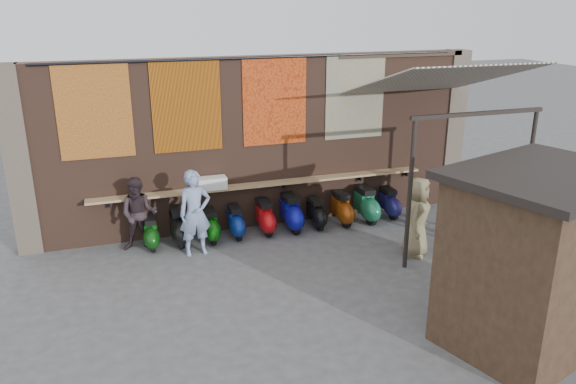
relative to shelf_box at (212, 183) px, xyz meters
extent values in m
plane|color=#474749|center=(1.26, -2.30, -1.26)|extent=(70.00, 70.00, 0.00)
cube|color=brown|center=(1.26, 0.40, 0.74)|extent=(10.00, 0.40, 4.00)
cube|color=#4C4238|center=(-3.94, 0.40, 0.74)|extent=(0.50, 0.50, 4.00)
cube|color=#4C4238|center=(6.46, 0.40, 0.74)|extent=(0.50, 0.50, 4.00)
cube|color=#9E7A51|center=(1.26, 0.03, -0.16)|extent=(8.00, 0.32, 0.05)
cube|color=white|center=(0.00, 0.00, 0.00)|extent=(0.65, 0.31, 0.27)
cube|color=maroon|center=(-2.34, 0.18, 1.74)|extent=(1.50, 0.02, 2.00)
cube|color=orange|center=(-0.44, 0.18, 1.74)|extent=(1.50, 0.02, 2.00)
cube|color=#C94F19|center=(1.56, 0.18, 1.74)|extent=(1.50, 0.02, 2.00)
cube|color=teal|center=(3.56, 0.18, 1.74)|extent=(1.50, 0.02, 2.00)
cylinder|color=black|center=(1.26, 0.17, 2.72)|extent=(9.50, 0.06, 0.06)
imported|color=#7A8BB2|center=(-0.55, -0.90, -0.33)|extent=(0.71, 0.50, 1.86)
imported|color=#2B2226|center=(-1.67, -0.30, -0.44)|extent=(0.91, 0.78, 1.63)
imported|color=black|center=(5.30, -2.30, -0.32)|extent=(1.19, 0.75, 1.89)
imported|color=#535457|center=(5.44, -2.24, -0.36)|extent=(1.32, 1.24, 1.79)
imported|color=#827452|center=(3.85, -2.44, -0.40)|extent=(0.97, 1.00, 1.73)
cube|color=black|center=(3.85, -5.80, 0.09)|extent=(2.95, 2.54, 2.70)
cube|color=black|center=(3.85, -5.80, 1.50)|extent=(3.32, 2.90, 0.12)
cube|color=gold|center=(3.55, -4.88, 0.70)|extent=(1.15, 0.40, 0.50)
cube|color=#473321|center=(3.55, -4.88, -0.27)|extent=(2.00, 0.73, 0.06)
cube|color=beige|center=(4.76, -1.40, 2.29)|extent=(3.20, 3.28, 0.97)
cube|color=#33261C|center=(4.76, 0.19, 2.69)|extent=(3.30, 0.08, 0.12)
cube|color=black|center=(4.76, -2.90, 1.82)|extent=(3.00, 0.08, 0.08)
cylinder|color=black|center=(3.36, -2.90, 0.29)|extent=(0.09, 0.09, 3.10)
cylinder|color=black|center=(6.16, -2.90, 0.29)|extent=(0.09, 0.09, 3.10)
camera|label=1|loc=(-2.20, -11.98, 3.88)|focal=35.00mm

